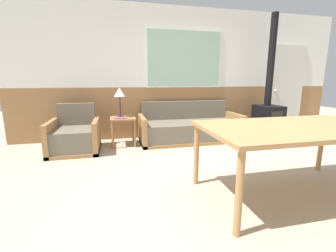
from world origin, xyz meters
name	(u,v)px	position (x,y,z in m)	size (l,w,h in m)	color
ground_plane	(254,187)	(0.00, 0.00, 0.00)	(16.00, 16.00, 0.00)	#B2A58C
wall_back	(187,73)	(0.00, 2.63, 1.37)	(7.20, 0.09, 2.70)	#996B42
couch	(190,129)	(-0.07, 2.13, 0.24)	(2.03, 0.85, 0.78)	#9E7042
armchair	(75,137)	(-2.25, 1.90, 0.25)	(0.81, 0.81, 0.81)	#9E7042
side_table	(123,123)	(-1.41, 2.11, 0.43)	(0.46, 0.46, 0.53)	#9E7042
table_lamp	(120,93)	(-1.45, 2.19, 0.98)	(0.21, 0.21, 0.55)	#262628
book_stack	(121,118)	(-1.46, 2.02, 0.54)	(0.23, 0.14, 0.02)	#994C84
dining_table	(295,132)	(0.26, -0.23, 0.70)	(1.90, 1.07, 0.76)	#B27F4C
wood_stove	(268,108)	(1.63, 2.02, 0.63)	(0.45, 0.56, 2.54)	black
entry_door	(286,89)	(2.49, 2.57, 1.01)	(0.90, 0.09, 2.02)	silver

